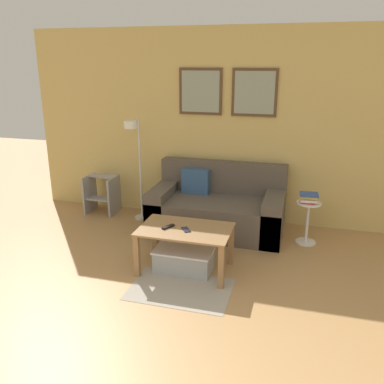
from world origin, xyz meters
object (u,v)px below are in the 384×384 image
(storage_bin, at_px, (184,259))
(side_table, at_px, (308,219))
(couch, at_px, (217,208))
(floor_lamp, at_px, (135,154))
(cell_phone, at_px, (186,230))
(step_stool, at_px, (102,193))
(remote_control, at_px, (168,227))
(coffee_table, at_px, (185,236))
(book_stack, at_px, (309,198))

(storage_bin, distance_m, side_table, 1.64)
(couch, bearing_deg, floor_lamp, -178.07)
(cell_phone, xyz_separation_m, step_stool, (-1.68, 1.36, -0.19))
(remote_control, relative_size, cell_phone, 1.07)
(coffee_table, height_order, cell_phone, cell_phone)
(side_table, bearing_deg, remote_control, -142.69)
(floor_lamp, distance_m, side_table, 2.33)
(floor_lamp, relative_size, cell_phone, 10.04)
(couch, distance_m, coffee_table, 1.17)
(coffee_table, height_order, step_stool, step_stool)
(coffee_table, bearing_deg, couch, 85.35)
(book_stack, xyz_separation_m, cell_phone, (-1.20, -1.07, -0.10))
(side_table, relative_size, remote_control, 3.48)
(storage_bin, bearing_deg, step_stool, 140.88)
(storage_bin, bearing_deg, couch, 84.79)
(side_table, distance_m, cell_phone, 1.63)
(storage_bin, bearing_deg, coffee_table, 47.09)
(couch, bearing_deg, side_table, -5.94)
(floor_lamp, distance_m, step_stool, 0.95)
(side_table, xyz_separation_m, remote_control, (-1.40, -1.07, 0.18))
(coffee_table, distance_m, side_table, 1.61)
(storage_bin, relative_size, cell_phone, 4.40)
(side_table, height_order, step_stool, step_stool)
(step_stool, bearing_deg, couch, -5.41)
(remote_control, bearing_deg, cell_phone, 27.54)
(remote_control, xyz_separation_m, step_stool, (-1.48, 1.35, -0.20))
(coffee_table, xyz_separation_m, step_stool, (-1.66, 1.32, -0.10))
(storage_bin, xyz_separation_m, remote_control, (-0.16, -0.02, 0.36))
(coffee_table, xyz_separation_m, book_stack, (1.22, 1.03, 0.20))
(remote_control, xyz_separation_m, cell_phone, (0.19, -0.01, -0.01))
(floor_lamp, bearing_deg, book_stack, -2.27)
(book_stack, bearing_deg, coffee_table, -139.68)
(couch, distance_m, book_stack, 1.17)
(cell_phone, bearing_deg, coffee_table, 82.38)
(couch, xyz_separation_m, side_table, (1.13, -0.12, 0.02))
(cell_phone, bearing_deg, couch, 52.38)
(storage_bin, height_order, step_stool, step_stool)
(floor_lamp, xyz_separation_m, side_table, (2.24, -0.08, -0.64))
(storage_bin, xyz_separation_m, side_table, (1.24, 1.05, 0.19))
(step_stool, bearing_deg, book_stack, -5.79)
(floor_lamp, height_order, book_stack, floor_lamp)
(side_table, bearing_deg, cell_phone, -138.27)
(side_table, relative_size, book_stack, 2.35)
(book_stack, relative_size, remote_control, 1.48)
(cell_phone, bearing_deg, floor_lamp, 97.68)
(storage_bin, height_order, cell_phone, cell_phone)
(coffee_table, distance_m, book_stack, 1.61)
(storage_bin, xyz_separation_m, cell_phone, (0.03, -0.02, 0.36))
(couch, relative_size, coffee_table, 1.77)
(storage_bin, height_order, remote_control, remote_control)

